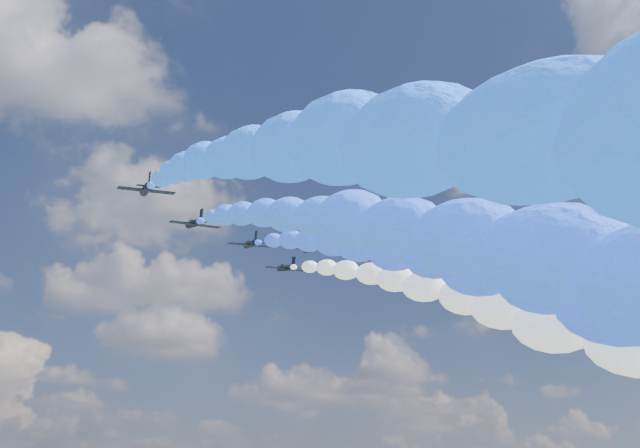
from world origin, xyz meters
name	(u,v)px	position (x,y,z in m)	size (l,w,h in m)	color
jet_0	(146,189)	(-30.60, -7.83, 88.84)	(7.92, 10.62, 2.34)	black
trail_0	(270,183)	(-30.60, -68.40, 68.00)	(6.73, 119.08, 46.50)	#1E5FFF
jet_1	(194,223)	(-20.90, 4.93, 88.84)	(7.92, 10.62, 2.34)	black
trail_1	(333,247)	(-20.90, -55.65, 68.00)	(6.73, 119.08, 46.50)	blue
jet_2	(251,244)	(-9.40, 12.72, 88.84)	(7.92, 10.62, 2.34)	black
trail_2	(413,279)	(-9.40, -47.85, 68.00)	(6.73, 119.08, 46.50)	blue
jet_3	(311,249)	(1.21, 11.81, 88.84)	(7.92, 10.62, 2.34)	black
trail_3	(510,286)	(1.21, -48.76, 68.00)	(6.73, 119.08, 46.50)	white
jet_4	(286,268)	(1.15, 25.48, 88.84)	(7.92, 10.62, 2.34)	black
trail_4	(445,313)	(1.15, -35.10, 68.00)	(6.73, 119.08, 46.50)	white
jet_5	(362,257)	(11.57, 13.44, 88.84)	(7.92, 10.62, 2.34)	black
trail_5	(584,298)	(11.57, -47.14, 68.00)	(6.73, 119.08, 46.50)	red
jet_6	(426,248)	(19.69, 4.31, 88.84)	(7.92, 10.62, 2.34)	black
jet_7	(507,240)	(30.39, -4.72, 88.84)	(7.92, 10.62, 2.34)	black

